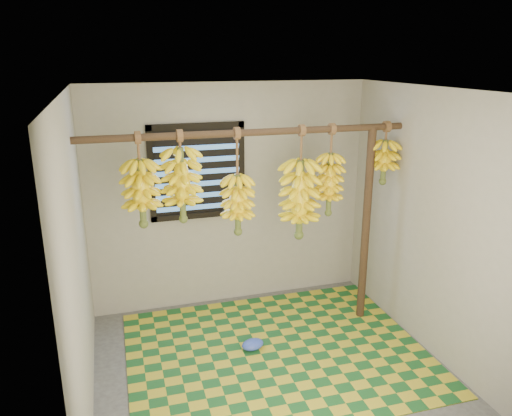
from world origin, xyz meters
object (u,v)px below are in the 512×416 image
object	(u,v)px
support_post	(366,227)
banana_bunch_b	(182,185)
banana_bunch_a	(142,193)
banana_bunch_f	(384,162)
banana_bunch_d	(329,184)
plastic_bag	(253,344)
banana_bunch_c	(238,204)
woven_mat	(276,352)
banana_bunch_e	(300,199)

from	to	relation	value
support_post	banana_bunch_b	bearing A→B (deg)	180.00
banana_bunch_a	banana_bunch_f	xyz separation A→B (m)	(2.32, 0.00, 0.13)
banana_bunch_d	plastic_bag	bearing A→B (deg)	-161.79
banana_bunch_c	support_post	bearing A→B (deg)	0.00
support_post	woven_mat	distance (m)	1.51
banana_bunch_a	banana_bunch_e	size ratio (longest dim) A/B	0.76
support_post	banana_bunch_f	size ratio (longest dim) A/B	3.28
woven_mat	banana_bunch_e	size ratio (longest dim) A/B	2.51
woven_mat	banana_bunch_e	distance (m)	1.44
banana_bunch_c	banana_bunch_d	bearing A→B (deg)	-0.00
banana_bunch_d	banana_bunch_b	bearing A→B (deg)	180.00
woven_mat	banana_bunch_a	distance (m)	1.92
support_post	banana_bunch_c	world-z (taller)	banana_bunch_c
support_post	banana_bunch_f	bearing A→B (deg)	0.00
banana_bunch_e	banana_bunch_f	distance (m)	0.93
plastic_bag	banana_bunch_d	size ratio (longest dim) A/B	0.25
banana_bunch_a	banana_bunch_f	world-z (taller)	same
woven_mat	banana_bunch_b	distance (m)	1.78
banana_bunch_f	banana_bunch_e	bearing A→B (deg)	180.00
banana_bunch_b	banana_bunch_d	bearing A→B (deg)	-0.00
banana_bunch_a	banana_bunch_c	bearing A→B (deg)	0.00
banana_bunch_a	banana_bunch_f	bearing A→B (deg)	0.00
banana_bunch_d	banana_bunch_f	bearing A→B (deg)	0.00
banana_bunch_c	banana_bunch_e	distance (m)	0.61
plastic_bag	banana_bunch_a	world-z (taller)	banana_bunch_a
support_post	banana_bunch_c	bearing A→B (deg)	180.00
support_post	banana_bunch_a	world-z (taller)	banana_bunch_a
woven_mat	banana_bunch_a	bearing A→B (deg)	160.66
banana_bunch_a	banana_bunch_c	world-z (taller)	same
banana_bunch_c	banana_bunch_f	size ratio (longest dim) A/B	1.61
banana_bunch_d	banana_bunch_e	bearing A→B (deg)	180.00
woven_mat	banana_bunch_e	bearing A→B (deg)	47.86
banana_bunch_b	banana_bunch_a	bearing A→B (deg)	180.00
support_post	woven_mat	bearing A→B (deg)	-160.16
banana_bunch_c	banana_bunch_f	world-z (taller)	same
support_post	banana_bunch_b	xyz separation A→B (m)	(-1.83, 0.00, 0.57)
banana_bunch_f	banana_bunch_d	bearing A→B (deg)	-180.00
banana_bunch_b	banana_bunch_e	world-z (taller)	same
banana_bunch_f	woven_mat	bearing A→B (deg)	-162.43
woven_mat	banana_bunch_d	distance (m)	1.65
banana_bunch_f	banana_bunch_b	bearing A→B (deg)	180.00
woven_mat	banana_bunch_d	xyz separation A→B (m)	(0.65, 0.39, 1.47)
plastic_bag	banana_bunch_f	size ratio (longest dim) A/B	0.36
banana_bunch_a	banana_bunch_f	size ratio (longest dim) A/B	1.35
support_post	banana_bunch_e	xyz separation A→B (m)	(-0.72, 0.00, 0.35)
plastic_bag	banana_bunch_a	size ratio (longest dim) A/B	0.27
banana_bunch_b	banana_bunch_c	bearing A→B (deg)	0.00
banana_bunch_e	banana_bunch_c	bearing A→B (deg)	180.00
banana_bunch_e	banana_bunch_f	xyz separation A→B (m)	(0.87, 0.00, 0.31)
banana_bunch_c	banana_bunch_e	xyz separation A→B (m)	(0.61, 0.00, -0.00)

